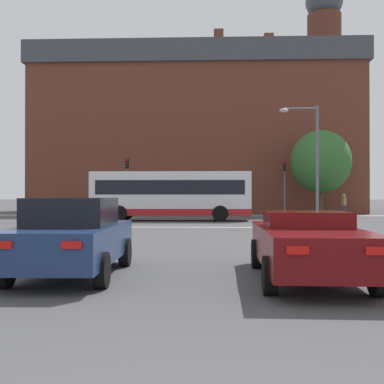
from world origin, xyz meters
TOP-DOWN VIEW (x-y plane):
  - stop_line_strip at (0.00, 21.99)m, footprint 9.37×0.30m
  - far_pavement at (0.00, 36.47)m, footprint 70.41×2.50m
  - brick_civic_building at (-0.71, 45.71)m, footprint 30.78×13.04m
  - car_saloon_left at (-2.32, 7.08)m, footprint 1.99×4.35m
  - car_roadster_right at (2.31, 6.80)m, footprint 2.03×4.80m
  - bus_crossing_lead at (-2.09, 28.52)m, footprint 10.17×2.70m
  - traffic_light_far_right at (6.37, 36.19)m, footprint 0.26×0.31m
  - traffic_light_far_left at (-6.28, 35.93)m, footprint 0.26×0.31m
  - street_lamp_junction at (5.86, 23.82)m, footprint 2.13×0.36m
  - pedestrian_waiting at (11.10, 36.29)m, footprint 0.43×0.45m
  - tree_by_building at (9.25, 36.19)m, footprint 4.79×4.79m

SIDE VIEW (x-z plane):
  - stop_line_strip at x=0.00m, z-range 0.00..0.01m
  - far_pavement at x=0.00m, z-range 0.00..0.01m
  - car_roadster_right at x=2.31m, z-range 0.04..1.35m
  - car_saloon_left at x=-2.32m, z-range 0.01..1.58m
  - pedestrian_waiting at x=11.10m, z-range 0.16..1.93m
  - bus_crossing_lead at x=-2.09m, z-range 0.12..3.25m
  - traffic_light_far_right at x=6.37m, z-range 0.74..5.11m
  - traffic_light_far_left at x=-6.28m, z-range 0.77..5.36m
  - street_lamp_junction at x=5.86m, z-range 0.78..7.29m
  - tree_by_building at x=9.25m, z-range 0.90..7.75m
  - brick_civic_building at x=-0.71m, z-range -3.47..19.40m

